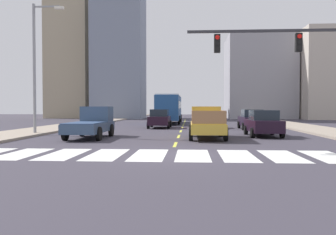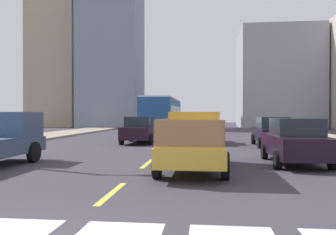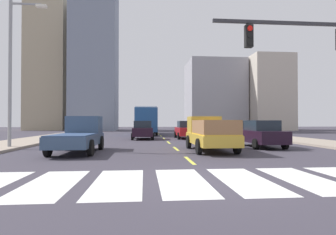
# 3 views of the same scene
# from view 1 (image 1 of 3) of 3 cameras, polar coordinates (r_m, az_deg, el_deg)

# --- Properties ---
(ground_plane) EXTENTS (160.00, 160.00, 0.00)m
(ground_plane) POSITION_cam_1_polar(r_m,az_deg,el_deg) (14.10, 0.47, -6.11)
(ground_plane) COLOR #3A3640
(sidewalk_right) EXTENTS (3.95, 110.00, 0.15)m
(sidewalk_right) POSITION_cam_1_polar(r_m,az_deg,el_deg) (33.65, 21.71, -1.57)
(sidewalk_right) COLOR gray
(sidewalk_right) RESTS_ON ground
(sidewalk_left) EXTENTS (3.95, 110.00, 0.15)m
(sidewalk_left) POSITION_cam_1_polar(r_m,az_deg,el_deg) (34.17, -16.84, -1.48)
(sidewalk_left) COLOR gray
(sidewalk_left) RESTS_ON ground
(crosswalk_stripe_1) EXTENTS (1.32, 3.62, 0.01)m
(crosswalk_stripe_1) POSITION_cam_1_polar(r_m,az_deg,el_deg) (15.67, -22.51, -5.44)
(crosswalk_stripe_1) COLOR silver
(crosswalk_stripe_1) RESTS_ON ground
(crosswalk_stripe_2) EXTENTS (1.32, 3.62, 0.01)m
(crosswalk_stripe_2) POSITION_cam_1_polar(r_m,az_deg,el_deg) (14.99, -16.49, -5.70)
(crosswalk_stripe_2) COLOR silver
(crosswalk_stripe_2) RESTS_ON ground
(crosswalk_stripe_3) EXTENTS (1.32, 3.62, 0.01)m
(crosswalk_stripe_3) POSITION_cam_1_polar(r_m,az_deg,el_deg) (14.48, -9.97, -5.92)
(crosswalk_stripe_3) COLOR silver
(crosswalk_stripe_3) RESTS_ON ground
(crosswalk_stripe_4) EXTENTS (1.32, 3.62, 0.01)m
(crosswalk_stripe_4) POSITION_cam_1_polar(r_m,az_deg,el_deg) (14.18, -3.07, -6.06)
(crosswalk_stripe_4) COLOR silver
(crosswalk_stripe_4) RESTS_ON ground
(crosswalk_stripe_5) EXTENTS (1.32, 3.62, 0.01)m
(crosswalk_stripe_5) POSITION_cam_1_polar(r_m,az_deg,el_deg) (14.08, 4.03, -6.11)
(crosswalk_stripe_5) COLOR silver
(crosswalk_stripe_5) RESTS_ON ground
(crosswalk_stripe_6) EXTENTS (1.32, 3.62, 0.01)m
(crosswalk_stripe_6) POSITION_cam_1_polar(r_m,az_deg,el_deg) (14.20, 11.12, -6.08)
(crosswalk_stripe_6) COLOR silver
(crosswalk_stripe_6) RESTS_ON ground
(crosswalk_stripe_7) EXTENTS (1.32, 3.62, 0.01)m
(crosswalk_stripe_7) POSITION_cam_1_polar(r_m,az_deg,el_deg) (14.53, 18.00, -5.95)
(crosswalk_stripe_7) COLOR silver
(crosswalk_stripe_7) RESTS_ON ground
(crosswalk_stripe_8) EXTENTS (1.32, 3.62, 0.01)m
(crosswalk_stripe_8) POSITION_cam_1_polar(r_m,az_deg,el_deg) (15.05, 24.47, -5.76)
(crosswalk_stripe_8) COLOR silver
(crosswalk_stripe_8) RESTS_ON ground
(lane_dash_0) EXTENTS (0.16, 2.40, 0.01)m
(lane_dash_0) POSITION_cam_1_polar(r_m,az_deg,el_deg) (18.07, 1.18, -4.39)
(lane_dash_0) COLOR #D5D545
(lane_dash_0) RESTS_ON ground
(lane_dash_1) EXTENTS (0.16, 2.40, 0.01)m
(lane_dash_1) POSITION_cam_1_polar(r_m,az_deg,el_deg) (23.04, 1.73, -3.08)
(lane_dash_1) COLOR #D5D545
(lane_dash_1) RESTS_ON ground
(lane_dash_2) EXTENTS (0.16, 2.40, 0.01)m
(lane_dash_2) POSITION_cam_1_polar(r_m,az_deg,el_deg) (28.03, 2.08, -2.23)
(lane_dash_2) COLOR #D5D545
(lane_dash_2) RESTS_ON ground
(lane_dash_3) EXTENTS (0.16, 2.40, 0.01)m
(lane_dash_3) POSITION_cam_1_polar(r_m,az_deg,el_deg) (33.01, 2.32, -1.64)
(lane_dash_3) COLOR #D5D545
(lane_dash_3) RESTS_ON ground
(lane_dash_4) EXTENTS (0.16, 2.40, 0.01)m
(lane_dash_4) POSITION_cam_1_polar(r_m,az_deg,el_deg) (38.01, 2.50, -1.21)
(lane_dash_4) COLOR #D5D545
(lane_dash_4) RESTS_ON ground
(lane_dash_5) EXTENTS (0.16, 2.40, 0.01)m
(lane_dash_5) POSITION_cam_1_polar(r_m,az_deg,el_deg) (43.00, 2.64, -0.87)
(lane_dash_5) COLOR #D5D545
(lane_dash_5) RESTS_ON ground
(lane_dash_6) EXTENTS (0.16, 2.40, 0.01)m
(lane_dash_6) POSITION_cam_1_polar(r_m,az_deg,el_deg) (47.99, 2.75, -0.61)
(lane_dash_6) COLOR #D5D545
(lane_dash_6) RESTS_ON ground
(lane_dash_7) EXTENTS (0.16, 2.40, 0.01)m
(lane_dash_7) POSITION_cam_1_polar(r_m,az_deg,el_deg) (52.99, 2.84, -0.40)
(lane_dash_7) COLOR #D5D545
(lane_dash_7) RESTS_ON ground
(pickup_stakebed) EXTENTS (2.18, 5.20, 1.96)m
(pickup_stakebed) POSITION_cam_1_polar(r_m,az_deg,el_deg) (22.00, 6.28, -0.88)
(pickup_stakebed) COLOR gold
(pickup_stakebed) RESTS_ON ground
(pickup_dark) EXTENTS (2.18, 5.20, 1.96)m
(pickup_dark) POSITION_cam_1_polar(r_m,az_deg,el_deg) (22.64, -12.21, -0.87)
(pickup_dark) COLOR #354B69
(pickup_dark) RESTS_ON ground
(city_bus) EXTENTS (2.72, 10.80, 3.32)m
(city_bus) POSITION_cam_1_polar(r_m,az_deg,el_deg) (41.43, 0.22, 1.73)
(city_bus) COLOR #204D89
(city_bus) RESTS_ON ground
(sedan_mid) EXTENTS (2.02, 4.40, 1.72)m
(sedan_mid) POSITION_cam_1_polar(r_m,az_deg,el_deg) (23.95, 15.15, -0.90)
(sedan_mid) COLOR black
(sedan_mid) RESTS_ON ground
(sedan_near_left) EXTENTS (2.02, 4.40, 1.72)m
(sedan_near_left) POSITION_cam_1_polar(r_m,az_deg,el_deg) (32.88, 6.10, -0.17)
(sedan_near_left) COLOR red
(sedan_near_left) RESTS_ON ground
(sedan_near_right) EXTENTS (2.02, 4.40, 1.72)m
(sedan_near_right) POSITION_cam_1_polar(r_m,az_deg,el_deg) (31.36, 13.40, -0.29)
(sedan_near_right) COLOR black
(sedan_near_right) RESTS_ON ground
(sedan_far) EXTENTS (2.02, 4.40, 1.72)m
(sedan_far) POSITION_cam_1_polar(r_m,az_deg,el_deg) (32.47, -1.36, -0.18)
(sedan_far) COLOR black
(sedan_far) RESTS_ON ground
(traffic_signal_gantry) EXTENTS (9.28, 0.27, 6.00)m
(traffic_signal_gantry) POSITION_cam_1_polar(r_m,az_deg,el_deg) (17.64, 24.01, 9.02)
(traffic_signal_gantry) COLOR #2D2D33
(traffic_signal_gantry) RESTS_ON ground
(streetlight_left) EXTENTS (2.20, 0.28, 9.00)m
(streetlight_left) POSITION_cam_1_polar(r_m,az_deg,el_deg) (26.11, -20.53, 8.29)
(streetlight_left) COLOR gray
(streetlight_left) RESTS_ON ground
(tower_tall_centre) EXTENTS (7.41, 10.37, 25.45)m
(tower_tall_centre) POSITION_cam_1_polar(r_m,az_deg,el_deg) (67.99, -15.04, 10.76)
(tower_tall_centre) COLOR tan
(tower_tall_centre) RESTS_ON ground
(block_mid_left) EXTENTS (7.61, 10.54, 14.32)m
(block_mid_left) POSITION_cam_1_polar(r_m,az_deg,el_deg) (63.04, 23.61, 6.31)
(block_mid_left) COLOR beige
(block_mid_left) RESTS_ON ground
(block_mid_right) EXTENTS (10.98, 10.24, 14.04)m
(block_mid_right) POSITION_cam_1_polar(r_m,az_deg,el_deg) (63.59, 14.46, 6.23)
(block_mid_right) COLOR #98969D
(block_mid_right) RESTS_ON ground
(block_low_left) EXTENTS (8.24, 7.70, 34.56)m
(block_low_left) POSITION_cam_1_polar(r_m,az_deg,el_deg) (62.03, -7.94, 16.00)
(block_low_left) COLOR gray
(block_low_left) RESTS_ON ground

